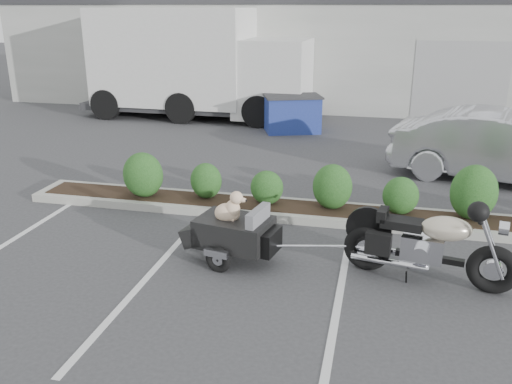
% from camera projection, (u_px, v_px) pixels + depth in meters
% --- Properties ---
extents(ground, '(90.00, 90.00, 0.00)m').
position_uv_depth(ground, '(261.00, 266.00, 8.00)').
color(ground, '#38383A').
rests_on(ground, ground).
extents(planter_kerb, '(12.00, 1.00, 0.15)m').
position_uv_depth(planter_kerb, '(342.00, 215.00, 9.79)').
color(planter_kerb, '#9E9E93').
rests_on(planter_kerb, ground).
extents(building, '(26.00, 10.00, 4.00)m').
position_uv_depth(building, '(349.00, 47.00, 23.01)').
color(building, '#9EA099').
rests_on(building, ground).
extents(motorcycle, '(2.36, 0.98, 1.36)m').
position_uv_depth(motorcycle, '(428.00, 245.00, 7.41)').
color(motorcycle, black).
rests_on(motorcycle, ground).
extents(pet_trailer, '(1.91, 1.09, 1.13)m').
position_uv_depth(pet_trailer, '(233.00, 231.00, 8.06)').
color(pet_trailer, black).
rests_on(pet_trailer, ground).
extents(sedan, '(4.88, 2.69, 1.52)m').
position_uv_depth(sedan, '(502.00, 147.00, 11.67)').
color(sedan, silver).
rests_on(sedan, ground).
extents(dumpster, '(1.97, 1.66, 1.11)m').
position_uv_depth(dumpster, '(292.00, 113.00, 16.45)').
color(dumpster, navy).
rests_on(dumpster, ground).
extents(delivery_truck, '(7.92, 2.90, 3.60)m').
position_uv_depth(delivery_truck, '(198.00, 66.00, 18.34)').
color(delivery_truck, silver).
rests_on(delivery_truck, ground).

